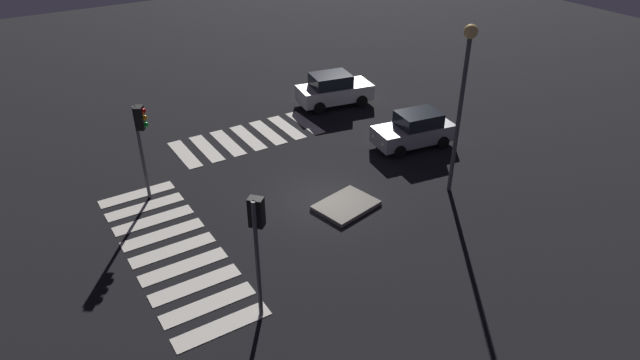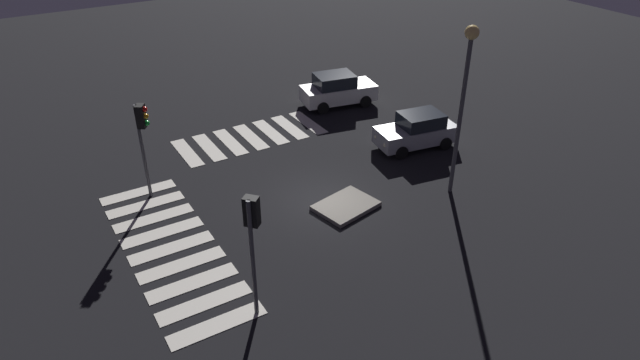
# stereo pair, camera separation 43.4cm
# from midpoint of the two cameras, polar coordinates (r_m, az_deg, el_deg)

# --- Properties ---
(ground_plane) EXTENTS (80.00, 80.00, 0.00)m
(ground_plane) POSITION_cam_midpoint_polar(r_m,az_deg,el_deg) (23.89, -0.52, -2.06)
(ground_plane) COLOR black
(traffic_island) EXTENTS (2.78, 2.31, 0.18)m
(traffic_island) POSITION_cam_midpoint_polar(r_m,az_deg,el_deg) (23.38, 2.15, -2.63)
(traffic_island) COLOR gray
(traffic_island) RESTS_ON ground
(car_silver) EXTENTS (4.23, 2.36, 1.77)m
(car_silver) POSITION_cam_midpoint_polar(r_m,az_deg,el_deg) (28.31, 9.19, 5.09)
(car_silver) COLOR #9EA0A5
(car_silver) RESTS_ON ground
(car_white) EXTENTS (4.52, 2.59, 1.88)m
(car_white) POSITION_cam_midpoint_polar(r_m,az_deg,el_deg) (32.77, 1.02, 9.23)
(car_white) COLOR silver
(car_white) RESTS_ON ground
(traffic_light_north) EXTENTS (0.53, 0.54, 4.34)m
(traffic_light_north) POSITION_cam_midpoint_polar(r_m,az_deg,el_deg) (16.65, -7.21, -4.98)
(traffic_light_north) COLOR #47474C
(traffic_light_north) RESTS_ON ground
(traffic_light_east) EXTENTS (0.53, 0.54, 4.24)m
(traffic_light_east) POSITION_cam_midpoint_polar(r_m,az_deg,el_deg) (23.68, -18.34, 4.86)
(traffic_light_east) COLOR #47474C
(traffic_light_east) RESTS_ON ground
(street_lamp) EXTENTS (0.56, 0.56, 7.30)m
(street_lamp) POSITION_cam_midpoint_polar(r_m,az_deg,el_deg) (23.07, 13.97, 9.72)
(street_lamp) COLOR #47474C
(street_lamp) RESTS_ON ground
(crosswalk_near) EXTENTS (7.60, 3.20, 0.02)m
(crosswalk_near) POSITION_cam_midpoint_polar(r_m,az_deg,el_deg) (29.37, -7.80, 4.32)
(crosswalk_near) COLOR silver
(crosswalk_near) RESTS_ON ground
(crosswalk_side) EXTENTS (3.20, 9.90, 0.02)m
(crosswalk_side) POSITION_cam_midpoint_polar(r_m,az_deg,el_deg) (21.82, -15.40, -6.92)
(crosswalk_side) COLOR silver
(crosswalk_side) RESTS_ON ground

